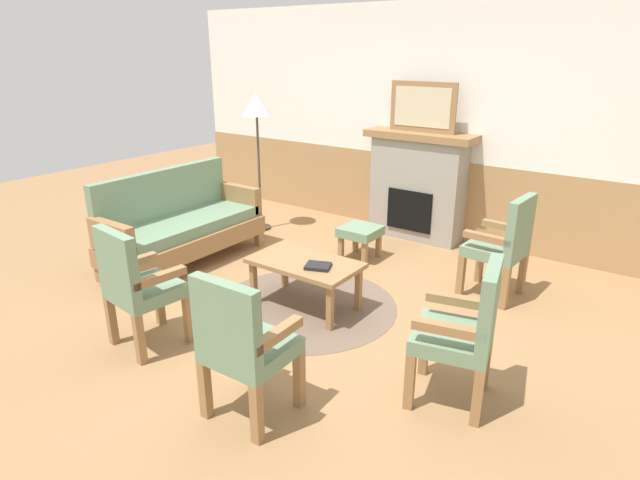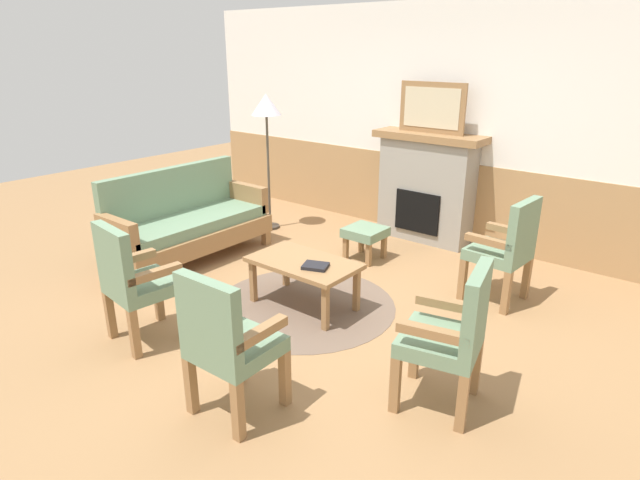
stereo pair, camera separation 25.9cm
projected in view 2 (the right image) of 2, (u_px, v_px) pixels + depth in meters
ground_plane at (296, 308)px, 4.73m from camera, size 14.00×14.00×0.00m
wall_back at (440, 128)px, 6.18m from camera, size 7.20×0.14×2.70m
fireplace at (426, 186)px, 6.22m from camera, size 1.30×0.44×1.28m
framed_picture at (432, 108)px, 5.91m from camera, size 0.80×0.04×0.56m
couch at (187, 224)px, 5.72m from camera, size 0.70×1.80×0.98m
coffee_table at (304, 266)px, 4.64m from camera, size 0.96×0.56×0.44m
round_rug at (304, 305)px, 4.78m from camera, size 1.65×1.65×0.01m
book_on_table at (315, 266)px, 4.47m from camera, size 0.26×0.23×0.03m
footstool at (365, 234)px, 5.74m from camera, size 0.40×0.40×0.36m
armchair_near_fireplace at (452, 332)px, 3.28m from camera, size 0.57×0.57×0.98m
armchair_by_window_left at (507, 246)px, 4.68m from camera, size 0.51×0.51×0.98m
armchair_front_left at (133, 279)px, 4.03m from camera, size 0.53×0.53×0.98m
armchair_front_center at (227, 339)px, 3.19m from camera, size 0.49×0.49×0.98m
floor_lamp_by_couch at (266, 113)px, 6.33m from camera, size 0.36×0.36×1.68m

